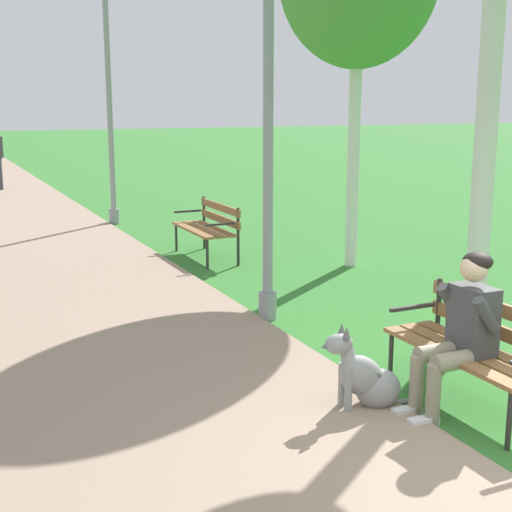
# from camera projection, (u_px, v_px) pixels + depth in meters

# --- Properties ---
(park_bench_near) EXTENTS (0.55, 1.50, 0.85)m
(park_bench_near) POSITION_uv_depth(u_px,v_px,m) (476.00, 343.00, 5.60)
(park_bench_near) COLOR olive
(park_bench_near) RESTS_ON ground
(park_bench_mid) EXTENTS (0.55, 1.50, 0.85)m
(park_bench_mid) POSITION_uv_depth(u_px,v_px,m) (209.00, 225.00, 10.98)
(park_bench_mid) COLOR olive
(park_bench_mid) RESTS_ON ground
(person_seated_on_near_bench) EXTENTS (0.74, 0.49, 1.25)m
(person_seated_on_near_bench) POSITION_uv_depth(u_px,v_px,m) (461.00, 328.00, 5.43)
(person_seated_on_near_bench) COLOR gray
(person_seated_on_near_bench) RESTS_ON ground
(dog_grey) EXTENTS (0.83, 0.33, 0.71)m
(dog_grey) POSITION_uv_depth(u_px,v_px,m) (366.00, 378.00, 5.56)
(dog_grey) COLOR gray
(dog_grey) RESTS_ON ground
(lamp_post_near) EXTENTS (0.24, 0.24, 3.95)m
(lamp_post_near) POSITION_uv_depth(u_px,v_px,m) (268.00, 131.00, 7.53)
(lamp_post_near) COLOR gray
(lamp_post_near) RESTS_ON ground
(lamp_post_mid) EXTENTS (0.24, 0.24, 4.51)m
(lamp_post_mid) POSITION_uv_depth(u_px,v_px,m) (109.00, 102.00, 13.64)
(lamp_post_mid) COLOR gray
(lamp_post_mid) RESTS_ON ground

